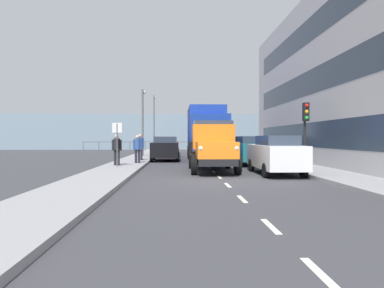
# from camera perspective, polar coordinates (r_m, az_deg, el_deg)

# --- Properties ---
(ground_plane) EXTENTS (80.00, 80.00, 0.00)m
(ground_plane) POSITION_cam_1_polar(r_m,az_deg,el_deg) (24.16, 1.77, -2.86)
(ground_plane) COLOR #38383D
(sidewalk_left) EXTENTS (2.23, 44.04, 0.15)m
(sidewalk_left) POSITION_cam_1_polar(r_m,az_deg,el_deg) (24.93, 12.60, -2.59)
(sidewalk_left) COLOR gray
(sidewalk_left) RESTS_ON ground_plane
(sidewalk_right) EXTENTS (2.23, 44.04, 0.15)m
(sidewalk_right) POSITION_cam_1_polar(r_m,az_deg,el_deg) (24.28, -9.35, -2.67)
(sidewalk_right) COLOR gray
(sidewalk_right) RESTS_ON ground_plane
(road_centreline_markings) EXTENTS (0.12, 39.18, 0.01)m
(road_centreline_markings) POSITION_cam_1_polar(r_m,az_deg,el_deg) (23.05, 1.97, -3.03)
(road_centreline_markings) COLOR silver
(road_centreline_markings) RESTS_ON ground_plane
(building_terrace) EXTENTS (6.77, 24.81, 10.03)m
(building_terrace) POSITION_cam_1_polar(r_m,az_deg,el_deg) (22.80, 26.62, 9.45)
(building_terrace) COLOR #B7B2B7
(building_terrace) RESTS_ON ground_plane
(sea_horizon) EXTENTS (80.00, 0.80, 5.00)m
(sea_horizon) POSITION_cam_1_polar(r_m,az_deg,el_deg) (49.10, -0.27, 2.01)
(sea_horizon) COLOR gray
(sea_horizon) RESTS_ON ground_plane
(seawall_railing) EXTENTS (28.08, 0.08, 1.20)m
(seawall_railing) POSITION_cam_1_polar(r_m,az_deg,el_deg) (45.50, -0.11, 0.09)
(seawall_railing) COLOR #4C5156
(seawall_railing) RESTS_ON ground_plane
(truck_vintage_orange) EXTENTS (2.17, 5.64, 2.43)m
(truck_vintage_orange) POSITION_cam_1_polar(r_m,az_deg,el_deg) (16.59, 3.44, -0.53)
(truck_vintage_orange) COLOR black
(truck_vintage_orange) RESTS_ON ground_plane
(lorry_cargo_blue) EXTENTS (2.58, 8.20, 3.87)m
(lorry_cargo_blue) POSITION_cam_1_polar(r_m,az_deg,el_deg) (25.12, 2.36, 2.03)
(lorry_cargo_blue) COLOR #193899
(lorry_cargo_blue) RESTS_ON ground_plane
(car_white_kerbside_near) EXTENTS (1.75, 4.40, 1.72)m
(car_white_kerbside_near) POSITION_cam_1_polar(r_m,az_deg,el_deg) (15.89, 13.51, -1.64)
(car_white_kerbside_near) COLOR white
(car_white_kerbside_near) RESTS_ON ground_plane
(car_teal_kerbside_1) EXTENTS (1.78, 4.51, 1.72)m
(car_teal_kerbside_1) POSITION_cam_1_polar(r_m,az_deg,el_deg) (21.29, 9.45, -0.97)
(car_teal_kerbside_1) COLOR #1E6670
(car_teal_kerbside_1) RESTS_ON ground_plane
(car_navy_kerbside_2) EXTENTS (1.81, 4.45, 1.72)m
(car_navy_kerbside_2) POSITION_cam_1_polar(r_m,az_deg,el_deg) (27.46, 6.80, -0.53)
(car_navy_kerbside_2) COLOR navy
(car_navy_kerbside_2) RESTS_ON ground_plane
(car_silver_kerbside_3) EXTENTS (1.85, 3.95, 1.72)m
(car_silver_kerbside_3) POSITION_cam_1_polar(r_m,az_deg,el_deg) (32.97, 5.28, -0.28)
(car_silver_kerbside_3) COLOR #B7BABF
(car_silver_kerbside_3) RESTS_ON ground_plane
(car_black_oppositeside_0) EXTENTS (1.95, 3.94, 1.72)m
(car_black_oppositeside_0) POSITION_cam_1_polar(r_m,az_deg,el_deg) (24.74, -4.42, -0.69)
(car_black_oppositeside_0) COLOR black
(car_black_oppositeside_0) RESTS_ON ground_plane
(car_maroon_oppositeside_1) EXTENTS (1.98, 4.54, 1.72)m
(car_maroon_oppositeside_1) POSITION_cam_1_polar(r_m,az_deg,el_deg) (30.49, -4.00, -0.37)
(car_maroon_oppositeside_1) COLOR maroon
(car_maroon_oppositeside_1) RESTS_ON ground_plane
(car_grey_oppositeside_2) EXTENTS (1.97, 4.15, 1.72)m
(car_grey_oppositeside_2) POSITION_cam_1_polar(r_m,az_deg,el_deg) (36.41, -3.71, -0.16)
(car_grey_oppositeside_2) COLOR slate
(car_grey_oppositeside_2) RESTS_ON ground_plane
(pedestrian_near_railing) EXTENTS (0.53, 0.34, 1.66)m
(pedestrian_near_railing) POSITION_cam_1_polar(r_m,az_deg,el_deg) (19.14, -12.22, -0.51)
(pedestrian_near_railing) COLOR black
(pedestrian_near_railing) RESTS_ON sidewalk_right
(pedestrian_couple_b) EXTENTS (0.53, 0.34, 1.64)m
(pedestrian_couple_b) POSITION_cam_1_polar(r_m,az_deg,el_deg) (20.72, -8.93, -0.43)
(pedestrian_couple_b) COLOR black
(pedestrian_couple_b) RESTS_ON sidewalk_right
(pedestrian_by_lamp) EXTENTS (0.53, 0.34, 1.73)m
(pedestrian_by_lamp) POSITION_cam_1_polar(r_m,az_deg,el_deg) (23.40, -8.50, -0.12)
(pedestrian_by_lamp) COLOR black
(pedestrian_by_lamp) RESTS_ON sidewalk_right
(traffic_light_near) EXTENTS (0.28, 0.41, 3.20)m
(traffic_light_near) POSITION_cam_1_polar(r_m,az_deg,el_deg) (18.02, 18.09, 3.66)
(traffic_light_near) COLOR black
(traffic_light_near) RESTS_ON sidewalk_left
(lamp_post_promenade) EXTENTS (0.32, 1.14, 5.52)m
(lamp_post_promenade) POSITION_cam_1_polar(r_m,az_deg,el_deg) (29.50, -8.05, 4.64)
(lamp_post_promenade) COLOR #59595B
(lamp_post_promenade) RESTS_ON sidewalk_right
(lamp_post_far) EXTENTS (0.32, 1.14, 6.58)m
(lamp_post_far) POSITION_cam_1_polar(r_m,az_deg,el_deg) (42.00, -6.22, 4.31)
(lamp_post_far) COLOR #59595B
(lamp_post_far) RESTS_ON sidewalk_right
(street_sign) EXTENTS (0.50, 0.07, 2.25)m
(street_sign) POSITION_cam_1_polar(r_m,az_deg,el_deg) (18.35, -12.16, 1.17)
(street_sign) COLOR #4C4C4C
(street_sign) RESTS_ON sidewalk_right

